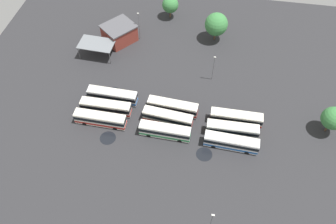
% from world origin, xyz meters
% --- Properties ---
extents(ground_plane, '(112.03, 112.03, 0.00)m').
position_xyz_m(ground_plane, '(0.00, 0.00, 0.00)').
color(ground_plane, '#28282B').
extents(bus_row0_slot0, '(12.38, 2.64, 3.49)m').
position_xyz_m(bus_row0_slot0, '(-15.98, -2.77, 1.84)').
color(bus_row0_slot0, silver).
rests_on(bus_row0_slot0, ground_plane).
extents(bus_row0_slot1, '(12.12, 2.75, 3.49)m').
position_xyz_m(bus_row0_slot1, '(-15.26, 0.79, 1.84)').
color(bus_row0_slot1, silver).
rests_on(bus_row0_slot1, ground_plane).
extents(bus_row0_slot2, '(12.42, 3.09, 3.49)m').
position_xyz_m(bus_row0_slot2, '(-15.20, 4.39, 1.84)').
color(bus_row0_slot2, silver).
rests_on(bus_row0_slot2, ground_plane).
extents(bus_row1_slot0, '(12.54, 3.42, 3.49)m').
position_xyz_m(bus_row1_slot0, '(-0.46, -3.52, 1.84)').
color(bus_row1_slot0, silver).
rests_on(bus_row1_slot0, ground_plane).
extents(bus_row1_slot1, '(12.23, 3.71, 3.49)m').
position_xyz_m(bus_row1_slot1, '(0.18, -0.07, 1.84)').
color(bus_row1_slot1, silver).
rests_on(bus_row1_slot1, ground_plane).
extents(bus_row1_slot2, '(12.02, 2.88, 3.49)m').
position_xyz_m(bus_row1_slot2, '(0.17, 3.86, 1.84)').
color(bus_row1_slot2, silver).
rests_on(bus_row1_slot2, ground_plane).
extents(bus_row2_slot0, '(12.66, 2.87, 3.49)m').
position_xyz_m(bus_row2_slot0, '(15.10, -4.54, 1.84)').
color(bus_row2_slot0, silver).
rests_on(bus_row2_slot0, ground_plane).
extents(bus_row2_slot1, '(12.45, 2.64, 3.49)m').
position_xyz_m(bus_row2_slot1, '(15.70, -0.72, 1.84)').
color(bus_row2_slot1, silver).
rests_on(bus_row2_slot1, ground_plane).
extents(bus_row2_slot2, '(12.44, 2.75, 3.49)m').
position_xyz_m(bus_row2_slot2, '(16.00, 3.06, 1.84)').
color(bus_row2_slot2, silver).
rests_on(bus_row2_slot2, ground_plane).
extents(depot_building, '(11.55, 11.67, 5.25)m').
position_xyz_m(depot_building, '(19.31, -27.60, 2.64)').
color(depot_building, maroon).
rests_on(depot_building, ground_plane).
extents(maintenance_shelter, '(10.02, 6.43, 4.17)m').
position_xyz_m(maintenance_shelter, '(23.83, -20.35, 3.97)').
color(maintenance_shelter, slate).
rests_on(maintenance_shelter, ground_plane).
extents(lamp_post_near_entrance, '(0.56, 0.28, 9.72)m').
position_xyz_m(lamp_post_near_entrance, '(-12.01, 24.87, 5.28)').
color(lamp_post_near_entrance, slate).
rests_on(lamp_post_near_entrance, ground_plane).
extents(lamp_post_far_corner, '(0.56, 0.28, 8.07)m').
position_xyz_m(lamp_post_far_corner, '(-9.12, -16.24, 4.45)').
color(lamp_post_far_corner, slate).
rests_on(lamp_post_far_corner, ground_plane).
extents(lamp_post_by_building, '(0.56, 0.28, 9.03)m').
position_xyz_m(lamp_post_by_building, '(13.63, -29.31, 4.93)').
color(lamp_post_by_building, slate).
rests_on(lamp_post_by_building, ground_plane).
extents(tree_northeast, '(5.41, 5.41, 7.64)m').
position_xyz_m(tree_northeast, '(-37.41, -3.96, 4.92)').
color(tree_northeast, brown).
rests_on(tree_northeast, ground_plane).
extents(tree_east_edge, '(5.06, 5.06, 7.08)m').
position_xyz_m(tree_east_edge, '(6.42, -41.18, 4.54)').
color(tree_east_edge, brown).
rests_on(tree_east_edge, ground_plane).
extents(tree_northwest, '(6.66, 6.66, 8.76)m').
position_xyz_m(tree_northwest, '(-8.41, -32.77, 5.42)').
color(tree_northwest, brown).
rests_on(tree_northwest, ground_plane).
extents(puddle_between_rows, '(2.91, 2.91, 0.01)m').
position_xyz_m(puddle_between_rows, '(15.92, -7.61, 0.00)').
color(puddle_between_rows, black).
rests_on(puddle_between_rows, ground_plane).
extents(puddle_near_shelter, '(3.75, 3.75, 0.01)m').
position_xyz_m(puddle_near_shelter, '(-9.52, 7.43, 0.00)').
color(puddle_near_shelter, black).
rests_on(puddle_near_shelter, ground_plane).
extents(puddle_front_lane, '(3.81, 3.81, 0.01)m').
position_xyz_m(puddle_front_lane, '(13.30, 6.87, 0.00)').
color(puddle_front_lane, black).
rests_on(puddle_front_lane, ground_plane).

